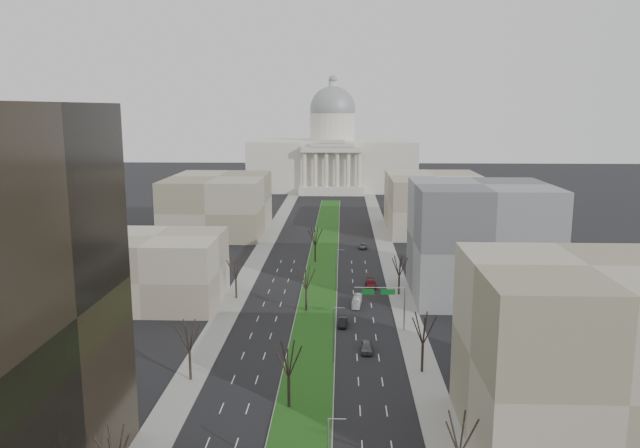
% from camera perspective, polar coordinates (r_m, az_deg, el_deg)
% --- Properties ---
extents(ground, '(600.00, 600.00, 0.00)m').
position_cam_1_polar(ground, '(162.22, 0.26, -3.53)').
color(ground, black).
rests_on(ground, ground).
extents(median, '(8.00, 222.03, 0.20)m').
position_cam_1_polar(median, '(161.21, 0.25, -3.58)').
color(median, '#999993').
rests_on(median, ground).
extents(sidewalk_left, '(5.00, 330.00, 0.15)m').
position_cam_1_polar(sidewalk_left, '(139.82, -7.29, -5.90)').
color(sidewalk_left, gray).
rests_on(sidewalk_left, ground).
extents(sidewalk_right, '(5.00, 330.00, 0.15)m').
position_cam_1_polar(sidewalk_right, '(138.57, 7.22, -6.05)').
color(sidewalk_right, gray).
rests_on(sidewalk_right, ground).
extents(capitol, '(80.00, 46.00, 55.00)m').
position_cam_1_polar(capitol, '(307.76, 1.15, 6.23)').
color(capitol, beige).
rests_on(capitol, ground).
extents(building_beige_left, '(26.00, 22.00, 14.00)m').
position_cam_1_polar(building_beige_left, '(132.07, -14.74, -4.03)').
color(building_beige_left, gray).
rests_on(building_beige_left, ground).
extents(building_tan_right, '(26.00, 24.00, 22.00)m').
position_cam_1_polar(building_tan_right, '(79.96, 22.90, -11.17)').
color(building_tan_right, gray).
rests_on(building_tan_right, ground).
extents(building_grey_right, '(28.00, 26.00, 24.00)m').
position_cam_1_polar(building_grey_right, '(135.30, 14.43, -1.50)').
color(building_grey_right, '#5B5E60').
rests_on(building_grey_right, ground).
extents(building_far_left, '(30.00, 40.00, 18.00)m').
position_cam_1_polar(building_far_left, '(203.56, -9.28, 1.80)').
color(building_far_left, gray).
rests_on(building_far_left, ground).
extents(building_far_right, '(30.00, 40.00, 18.00)m').
position_cam_1_polar(building_far_right, '(206.74, 10.41, 1.90)').
color(building_far_right, gray).
rests_on(building_far_right, ground).
extents(tree_left_near, '(5.10, 5.10, 9.18)m').
position_cam_1_polar(tree_left_near, '(68.00, -18.25, -18.91)').
color(tree_left_near, black).
rests_on(tree_left_near, ground).
extents(tree_left_mid, '(5.40, 5.40, 9.72)m').
position_cam_1_polar(tree_left_mid, '(93.88, -11.89, -9.91)').
color(tree_left_mid, black).
rests_on(tree_left_mid, ground).
extents(tree_left_far, '(5.28, 5.28, 9.50)m').
position_cam_1_polar(tree_left_far, '(131.32, -7.73, -3.93)').
color(tree_left_far, black).
rests_on(tree_left_far, ground).
extents(tree_right_near, '(5.16, 5.16, 9.29)m').
position_cam_1_polar(tree_right_near, '(68.82, 12.70, -18.16)').
color(tree_right_near, black).
rests_on(tree_right_near, ground).
extents(tree_right_mid, '(5.52, 5.52, 9.94)m').
position_cam_1_polar(tree_right_mid, '(95.72, 9.42, -9.32)').
color(tree_right_mid, black).
rests_on(tree_right_mid, ground).
extents(tree_right_far, '(5.04, 5.04, 9.07)m').
position_cam_1_polar(tree_right_far, '(133.95, 7.27, -3.77)').
color(tree_right_far, black).
rests_on(tree_right_far, ground).
extents(tree_median_a, '(5.40, 5.40, 9.72)m').
position_cam_1_polar(tree_median_a, '(84.09, -2.90, -12.17)').
color(tree_median_a, black).
rests_on(tree_median_a, ground).
extents(tree_median_b, '(5.40, 5.40, 9.72)m').
position_cam_1_polar(tree_median_b, '(121.87, -1.28, -4.90)').
color(tree_median_b, black).
rests_on(tree_median_b, ground).
extents(tree_median_c, '(5.40, 5.40, 9.72)m').
position_cam_1_polar(tree_median_c, '(160.73, -0.45, -1.10)').
color(tree_median_c, black).
rests_on(tree_median_c, ground).
extents(streetlamp_median_b, '(1.90, 0.20, 9.16)m').
position_cam_1_polar(streetlamp_median_b, '(98.56, 1.26, -10.03)').
color(streetlamp_median_b, gray).
rests_on(streetlamp_median_b, ground).
extents(streetlamp_median_c, '(1.90, 0.20, 9.16)m').
position_cam_1_polar(streetlamp_median_c, '(136.73, 1.51, -4.13)').
color(streetlamp_median_c, gray).
rests_on(streetlamp_median_c, ground).
extents(mast_arm_signs, '(9.12, 0.24, 8.09)m').
position_cam_1_polar(mast_arm_signs, '(112.68, 6.37, -6.73)').
color(mast_arm_signs, gray).
rests_on(mast_arm_signs, ground).
extents(car_grey_near, '(2.06, 4.89, 1.65)m').
position_cam_1_polar(car_grey_near, '(104.67, 4.29, -11.14)').
color(car_grey_near, '#53565B').
rests_on(car_grey_near, ground).
extents(car_black, '(1.83, 4.53, 1.46)m').
position_cam_1_polar(car_black, '(116.01, 2.10, -8.96)').
color(car_black, black).
rests_on(car_black, ground).
extents(car_red, '(2.41, 5.46, 1.56)m').
position_cam_1_polar(car_red, '(140.53, 4.68, -5.46)').
color(car_red, maroon).
rests_on(car_red, ground).
extents(car_grey_far, '(2.67, 5.17, 1.39)m').
position_cam_1_polar(car_grey_far, '(178.50, 3.93, -2.02)').
color(car_grey_far, '#56585F').
rests_on(car_grey_far, ground).
extents(box_van, '(2.26, 6.83, 1.87)m').
position_cam_1_polar(box_van, '(127.51, 3.40, -7.06)').
color(box_van, white).
rests_on(box_van, ground).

